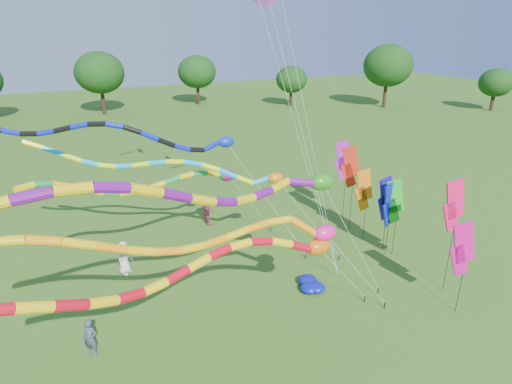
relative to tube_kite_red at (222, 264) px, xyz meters
name	(u,v)px	position (x,y,z in m)	size (l,w,h in m)	color
ground	(344,346)	(4.70, -0.63, -4.50)	(160.00, 160.00, 0.00)	#2B5B18
tree_ring	(470,210)	(8.85, -1.78, 0.94)	(120.51, 119.16, 9.72)	#382314
tube_kite_red	(222,264)	(0.00, 0.00, 0.00)	(14.14, 3.34, 6.66)	black
tube_kite_orange	(209,238)	(-0.10, 0.86, 0.57)	(15.29, 1.08, 7.08)	black
tube_kite_purple	(215,192)	(-0.15, -0.04, 2.52)	(15.75, 2.88, 8.84)	black
tube_kite_blue	(144,137)	(-0.83, 6.96, 2.66)	(13.41, 2.87, 8.57)	black
tube_kite_cyan	(184,168)	(0.94, 7.28, 0.93)	(13.69, 5.07, 7.39)	black
tube_kite_green	(169,181)	(0.15, 7.20, 0.45)	(12.23, 4.39, 6.89)	black
banner_pole_violet	(343,161)	(11.47, 9.32, -0.64)	(1.10, 0.53, 5.12)	black
banner_pole_magenta_a	(462,249)	(10.13, -0.82, -1.43)	(1.12, 0.46, 4.33)	black
banner_pole_red	(350,167)	(10.53, 7.37, -0.35)	(1.14, 0.39, 5.42)	black
banner_pole_blue_b	(385,199)	(11.06, 4.88, -1.45)	(1.16, 0.23, 4.31)	black
banner_pole_magenta_b	(454,206)	(10.95, 0.59, -0.20)	(1.16, 0.26, 5.58)	black
banner_pole_blue_a	(389,205)	(10.74, 4.24, -1.49)	(1.13, 0.44, 4.26)	black
banner_pole_orange	(364,190)	(10.78, 6.34, -1.44)	(1.16, 0.22, 4.32)	black
banner_pole_green	(394,202)	(11.08, 4.23, -1.38)	(1.15, 0.30, 4.38)	black
blue_nylon_heap	(315,284)	(5.81, 3.22, -4.28)	(1.00, 1.42, 0.50)	#0C149E
person_a	(124,258)	(-2.10, 8.35, -3.62)	(0.86, 0.56, 1.76)	beige
person_b	(90,338)	(-4.19, 2.99, -3.72)	(0.57, 0.37, 1.55)	#3D3F56
person_c	(208,210)	(3.57, 12.12, -3.61)	(0.86, 0.67, 1.78)	#943648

